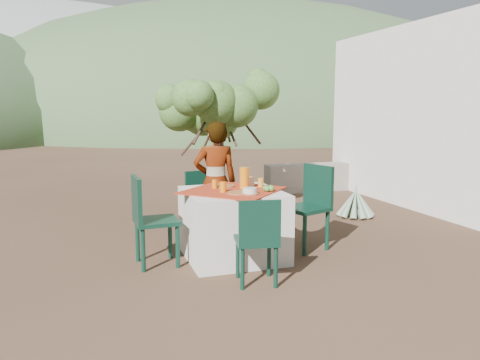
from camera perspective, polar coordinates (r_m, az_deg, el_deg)
name	(u,v)px	position (r m, az deg, el deg)	size (l,w,h in m)	color
ground	(186,258)	(5.28, -6.54, -9.43)	(160.00, 160.00, 0.00)	#332117
table	(233,224)	(5.18, -0.87, -5.37)	(1.30, 1.30, 0.76)	beige
chair_far	(203,200)	(6.09, -4.59, -2.43)	(0.46, 0.46, 0.84)	black
chair_near	(258,238)	(4.34, 2.17, -7.02)	(0.45, 0.45, 0.83)	black
chair_left	(149,216)	(4.96, -11.08, -4.39)	(0.46, 0.46, 0.95)	black
chair_right	(310,203)	(5.55, 8.59, -2.75)	(0.57, 0.57, 0.98)	black
person	(215,182)	(5.77, -3.02, -0.22)	(0.54, 0.36, 1.49)	#8C6651
shrub_tree	(222,115)	(7.30, -2.18, 7.97)	(1.66, 1.63, 1.96)	#3F2B1F
agave	(356,204)	(7.34, 13.91, -2.80)	(0.57, 0.58, 0.61)	gray
guesthouse	(472,116)	(9.42, 26.42, 6.97)	(3.20, 4.20, 3.00)	white
stone_wall	(327,177)	(9.60, 10.56, 0.41)	(2.60, 0.35, 0.55)	gray
hill_near_right	(235,127)	(42.97, -0.65, 6.54)	(48.00, 48.00, 20.00)	#314A29
hill_far_center	(57,123)	(57.02, -21.42, 6.48)	(60.00, 60.00, 24.00)	slate
hill_far_right	(335,122)	(58.62, 11.48, 6.95)	(36.00, 36.00, 14.00)	slate
plate_far	(224,186)	(5.31, -1.93, -0.72)	(0.24, 0.24, 0.01)	brown
plate_near	(239,193)	(4.87, -0.16, -1.57)	(0.25, 0.25, 0.01)	brown
glass_far	(215,184)	(5.19, -3.11, -0.50)	(0.06, 0.06, 0.10)	orange
glass_near	(223,187)	(4.94, -2.08, -0.85)	(0.07, 0.07, 0.11)	orange
juice_pitcher	(244,178)	(5.16, 0.54, 0.26)	(0.11, 0.11, 0.24)	orange
bowl_plate	(250,194)	(4.84, 1.18, -1.66)	(0.20, 0.20, 0.01)	brown
white_bowl	(250,190)	(4.83, 1.19, -1.27)	(0.15, 0.15, 0.05)	silver
jar_left	(261,182)	(5.29, 2.54, -0.30)	(0.06, 0.06, 0.10)	orange
jar_right	(250,181)	(5.43, 1.29, -0.07)	(0.06, 0.06, 0.10)	orange
napkin_holder	(250,182)	(5.30, 1.27, -0.25)	(0.08, 0.05, 0.10)	silver
fruit_cluster	(269,188)	(5.00, 3.50, -1.03)	(0.13, 0.12, 0.06)	#4B8731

